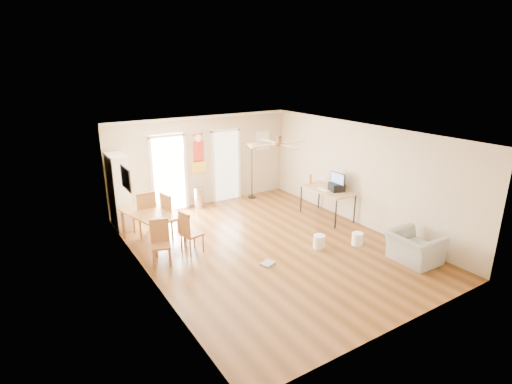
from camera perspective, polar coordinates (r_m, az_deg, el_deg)
floor at (r=9.21m, az=2.01°, el=-7.80°), size 7.00×7.00×0.00m
ceiling at (r=8.41m, az=2.20°, el=8.36°), size 5.50×7.00×0.00m
wall_back at (r=11.67m, az=-7.64°, el=4.42°), size 5.50×0.04×2.60m
wall_front at (r=6.36m, az=20.32°, el=-8.38°), size 5.50×0.04×2.60m
wall_left at (r=7.61m, az=-15.32°, el=-3.51°), size 0.04×7.00×2.60m
wall_right at (r=10.46m, az=14.66°, el=2.40°), size 0.04×7.00×2.60m
crown_molding at (r=8.42m, az=2.20°, el=8.09°), size 5.50×7.00×0.08m
kitchen_doorway at (r=11.34m, az=-12.37°, el=2.45°), size 0.90×0.10×2.10m
bathroom_doorway at (r=12.04m, az=-4.31°, el=3.72°), size 0.80×0.10×2.10m
wall_decal at (r=11.55m, az=-8.21°, el=5.52°), size 0.46×0.03×1.10m
ac_grille at (r=12.53m, az=0.94°, el=7.38°), size 0.50×0.04×0.60m
framed_poster at (r=8.78m, az=-18.14°, el=1.85°), size 0.04×0.66×0.48m
ceiling_fan at (r=8.20m, az=3.38°, el=6.88°), size 1.24×1.24×0.20m
bookshelf at (r=10.52m, az=-19.00°, el=0.08°), size 0.63×0.93×1.90m
dining_table at (r=9.60m, az=-14.47°, el=-4.87°), size 1.23×1.66×0.74m
dining_chair_right_a at (r=9.75m, az=-11.61°, el=-3.18°), size 0.52×0.52×1.09m
dining_chair_right_b at (r=8.88m, az=-9.17°, el=-5.61°), size 0.47×0.47×0.97m
dining_chair_near at (r=8.49m, az=-13.45°, el=-7.16°), size 0.48×0.48×0.94m
dining_chair_far at (r=10.00m, az=-15.72°, el=-2.89°), size 0.50×0.50×1.11m
trash_can at (r=11.60m, az=-8.17°, el=-0.83°), size 0.32×0.32×0.60m
torchiere_lamp at (r=12.20m, az=-0.60°, el=2.99°), size 0.41×0.41×1.70m
computer_desk at (r=10.92m, az=10.10°, el=-1.60°), size 0.74×1.48×0.79m
imac at (r=10.68m, az=11.56°, el=1.46°), size 0.24×0.52×0.49m
keyboard at (r=10.73m, az=9.61°, el=0.34°), size 0.16×0.41×0.01m
printer at (r=10.71m, az=11.44°, el=0.71°), size 0.44×0.48×0.20m
orange_bottle at (r=11.24m, az=7.76°, el=1.88°), size 0.09×0.09×0.26m
wastebasket_a at (r=9.20m, az=9.01°, el=-7.02°), size 0.33×0.33×0.31m
wastebasket_b at (r=9.53m, az=14.30°, el=-6.51°), size 0.31×0.31×0.29m
floor_cloth at (r=8.45m, az=1.68°, el=-10.18°), size 0.34×0.30×0.04m
armchair at (r=9.05m, az=21.68°, el=-7.43°), size 0.89×1.01×0.64m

